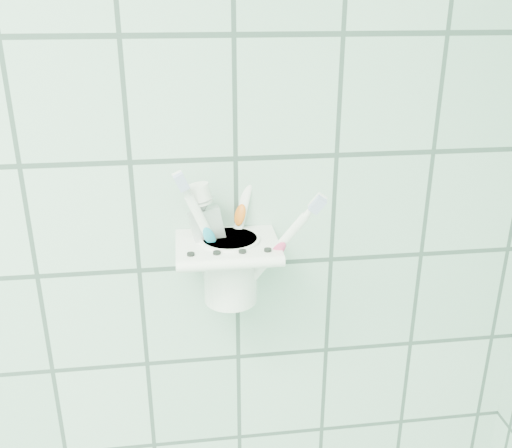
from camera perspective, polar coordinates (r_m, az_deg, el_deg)
holder_bracket at (r=0.72m, az=-2.89°, el=-2.39°), size 0.13×0.11×0.04m
cup at (r=0.74m, az=-2.58°, el=-4.26°), size 0.08×0.08×0.09m
toothbrush_pink at (r=0.72m, az=-1.95°, el=-0.19°), size 0.07×0.03×0.19m
toothbrush_blue at (r=0.72m, az=-3.42°, el=0.38°), size 0.06×0.07×0.20m
toothbrush_orange at (r=0.71m, az=-1.88°, el=-0.53°), size 0.09×0.05×0.18m
toothpaste_tube at (r=0.72m, az=-3.49°, el=-0.79°), size 0.06×0.04×0.16m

